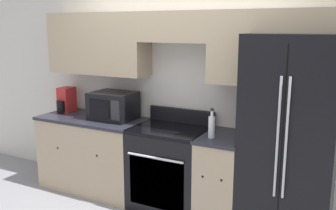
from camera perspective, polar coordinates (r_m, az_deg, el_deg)
The scene contains 8 objects.
wall_back at distance 4.14m, azimuth 1.81°, elevation 5.12°, with size 8.00×0.39×2.60m.
lower_cabinets_left at distance 4.67m, azimuth -11.16°, elevation -7.19°, with size 1.31×0.64×0.89m.
lower_cabinets_right at distance 3.91m, azimuth 8.33°, elevation -10.93°, with size 0.44×0.64×0.89m.
oven_range at distance 4.13m, azimuth 0.30°, elevation -9.47°, with size 0.79×0.65×1.05m.
refrigerator at distance 3.66m, azimuth 18.07°, elevation -4.71°, with size 0.82×0.78×1.90m.
microwave at distance 4.39m, azimuth -8.35°, elevation -0.10°, with size 0.50×0.41×0.32m.
bottle at distance 3.65m, azimuth 6.68°, elevation -3.23°, with size 0.07×0.07×0.29m.
electric_kettle at distance 4.92m, azimuth -15.28°, elevation 0.70°, with size 0.16×0.26×0.31m.
Camera 1 is at (1.79, -3.10, 1.95)m, focal length 40.00 mm.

